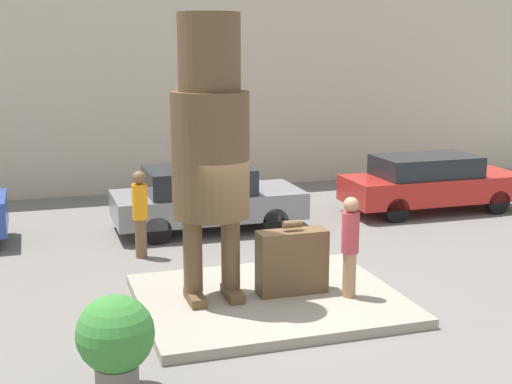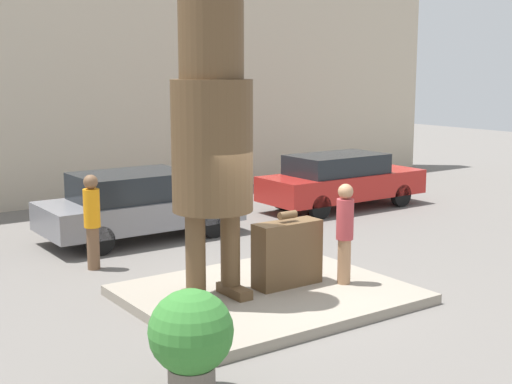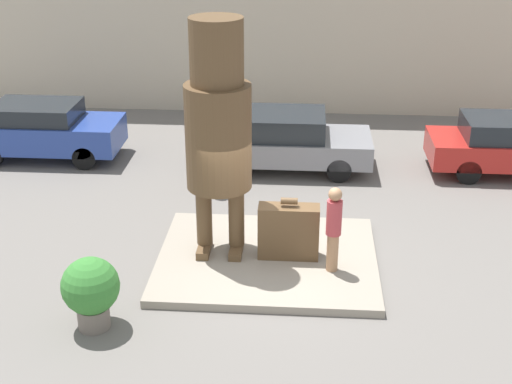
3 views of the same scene
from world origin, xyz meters
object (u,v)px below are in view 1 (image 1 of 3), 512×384
object	(u,v)px
tourist	(350,243)
parked_car_grey	(205,197)
parked_car_red	(431,182)
planter_pot	(116,339)
worker_hivis	(140,211)
statue_figure	(210,136)
giant_suitcase	(292,261)

from	to	relation	value
tourist	parked_car_grey	world-z (taller)	tourist
parked_car_grey	parked_car_red	xyz separation A→B (m)	(6.00, 0.04, -0.01)
planter_pot	worker_hivis	xyz separation A→B (m)	(1.17, 5.71, 0.25)
worker_hivis	parked_car_grey	bearing A→B (deg)	44.21
tourist	worker_hivis	size ratio (longest dim) A/B	0.94
parked_car_grey	worker_hivis	size ratio (longest dim) A/B	2.42
statue_figure	tourist	xyz separation A→B (m)	(2.19, -0.61, -1.77)
tourist	worker_hivis	distance (m)	4.76
statue_figure	parked_car_red	world-z (taller)	statue_figure
parked_car_red	worker_hivis	bearing A→B (deg)	-167.21
planter_pot	parked_car_red	bearing A→B (deg)	39.92
parked_car_red	worker_hivis	size ratio (longest dim) A/B	2.59
tourist	parked_car_red	world-z (taller)	tourist
tourist	parked_car_grey	xyz separation A→B (m)	(-1.13, 5.49, -0.31)
parked_car_red	worker_hivis	distance (m)	7.97
giant_suitcase	planter_pot	size ratio (longest dim) A/B	0.97
parked_car_red	tourist	bearing A→B (deg)	-131.33
tourist	planter_pot	bearing A→B (deg)	-154.50
tourist	parked_car_red	bearing A→B (deg)	48.67
parked_car_grey	worker_hivis	distance (m)	2.47
giant_suitcase	parked_car_grey	distance (m)	5.03
giant_suitcase	tourist	xyz separation A→B (m)	(0.84, -0.47, 0.38)
tourist	parked_car_grey	bearing A→B (deg)	101.63
statue_figure	parked_car_grey	xyz separation A→B (m)	(1.06, 4.88, -2.08)
parked_car_red	planter_pot	size ratio (longest dim) A/B	3.59
statue_figure	giant_suitcase	world-z (taller)	statue_figure
statue_figure	worker_hivis	bearing A→B (deg)	102.53
parked_car_red	giant_suitcase	bearing A→B (deg)	-138.43
parked_car_red	worker_hivis	world-z (taller)	worker_hivis
parked_car_grey	parked_car_red	size ratio (longest dim) A/B	0.94
parked_car_grey	planter_pot	bearing A→B (deg)	-111.54
parked_car_red	parked_car_grey	bearing A→B (deg)	-179.58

